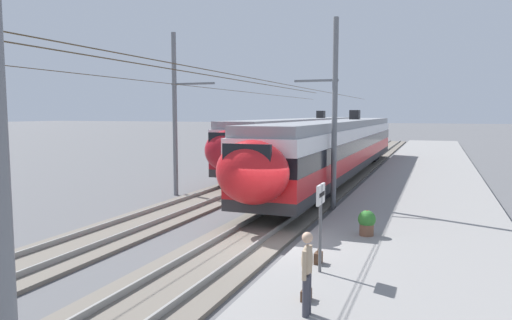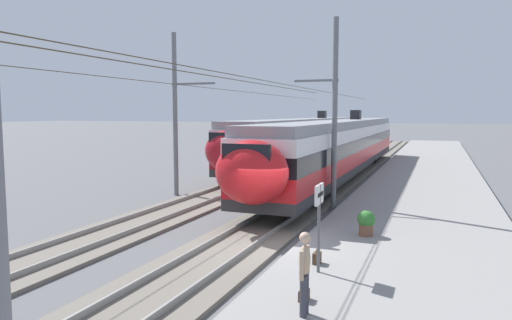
# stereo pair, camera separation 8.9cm
# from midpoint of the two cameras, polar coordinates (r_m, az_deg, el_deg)

# --- Properties ---
(ground_plane) EXTENTS (400.00, 400.00, 0.00)m
(ground_plane) POSITION_cam_midpoint_polar(r_m,az_deg,el_deg) (15.32, 1.61, -10.68)
(ground_plane) COLOR #565659
(platform_slab) EXTENTS (120.00, 6.60, 0.31)m
(platform_slab) POSITION_cam_midpoint_polar(r_m,az_deg,el_deg) (14.49, 17.87, -11.30)
(platform_slab) COLOR gray
(platform_slab) RESTS_ON ground
(track_near) EXTENTS (120.00, 3.00, 0.28)m
(track_near) POSITION_cam_midpoint_polar(r_m,az_deg,el_deg) (15.69, -2.21, -10.04)
(track_near) COLOR #6B6359
(track_near) RESTS_ON ground
(track_far) EXTENTS (120.00, 3.00, 0.28)m
(track_far) POSITION_cam_midpoint_polar(r_m,az_deg,el_deg) (18.01, -16.21, -8.20)
(track_far) COLOR #6B6359
(track_far) RESTS_ON ground
(train_near_platform) EXTENTS (33.26, 2.93, 4.27)m
(train_near_platform) POSITION_cam_midpoint_polar(r_m,az_deg,el_deg) (31.54, 10.11, 1.80)
(train_near_platform) COLOR #2D2D30
(train_near_platform) RESTS_ON track_near
(train_far_track) EXTENTS (34.11, 2.88, 4.27)m
(train_far_track) POSITION_cam_midpoint_polar(r_m,az_deg,el_deg) (40.99, 5.97, 2.73)
(train_far_track) COLOR #2D2D30
(train_far_track) RESTS_ON track_far
(catenary_mast_mid) EXTENTS (40.97, 1.99, 8.43)m
(catenary_mast_mid) POSITION_cam_midpoint_polar(r_m,az_deg,el_deg) (21.06, 9.06, 5.65)
(catenary_mast_mid) COLOR slate
(catenary_mast_mid) RESTS_ON ground
(catenary_mast_far_side) EXTENTS (40.97, 2.45, 8.43)m
(catenary_mast_far_side) POSITION_cam_midpoint_polar(r_m,az_deg,el_deg) (24.90, -9.60, 5.67)
(catenary_mast_far_side) COLOR slate
(catenary_mast_far_side) RESTS_ON ground
(platform_sign) EXTENTS (0.70, 0.08, 2.24)m
(platform_sign) POSITION_cam_midpoint_polar(r_m,az_deg,el_deg) (11.97, 7.58, -5.76)
(platform_sign) COLOR #59595B
(platform_sign) RESTS_ON platform_slab
(passenger_walking) EXTENTS (0.53, 0.22, 1.69)m
(passenger_walking) POSITION_cam_midpoint_polar(r_m,az_deg,el_deg) (9.61, 5.91, -12.96)
(passenger_walking) COLOR #383842
(passenger_walking) RESTS_ON platform_slab
(handbag_beside_passenger) EXTENTS (0.32, 0.18, 0.36)m
(handbag_beside_passenger) POSITION_cam_midpoint_polar(r_m,az_deg,el_deg) (10.60, 5.83, -15.87)
(handbag_beside_passenger) COLOR #472D1E
(handbag_beside_passenger) RESTS_ON platform_slab
(handbag_near_sign) EXTENTS (0.32, 0.18, 0.43)m
(handbag_near_sign) POSITION_cam_midpoint_polar(r_m,az_deg,el_deg) (13.00, 7.33, -11.62)
(handbag_near_sign) COLOR #472D1E
(handbag_near_sign) RESTS_ON platform_slab
(potted_plant_platform_edge) EXTENTS (0.58, 0.58, 0.83)m
(potted_plant_platform_edge) POSITION_cam_midpoint_polar(r_m,az_deg,el_deg) (16.04, 13.07, -7.24)
(potted_plant_platform_edge) COLOR brown
(potted_plant_platform_edge) RESTS_ON platform_slab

